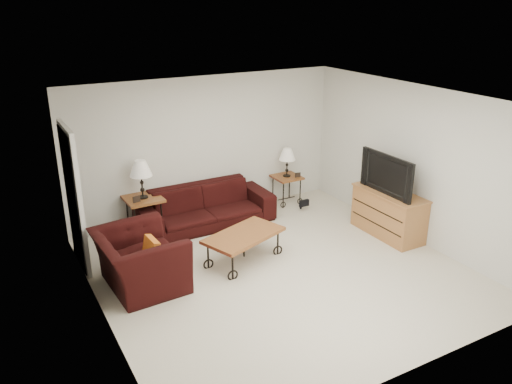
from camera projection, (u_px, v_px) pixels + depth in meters
ground at (279, 271)px, 7.51m from camera, size 5.00×5.00×0.00m
wall_back at (206, 147)px, 9.11m from camera, size 5.00×0.02×2.50m
wall_front at (416, 270)px, 5.03m from camera, size 5.00×0.02×2.50m
wall_left at (96, 228)px, 5.93m from camera, size 0.02×5.00×2.50m
wall_right at (414, 164)px, 8.21m from camera, size 0.02×5.00×2.50m
ceiling at (283, 100)px, 6.62m from camera, size 5.00×5.00×0.00m
doorway at (73, 200)px, 7.37m from camera, size 0.08×0.94×2.04m
sofa at (206, 206)px, 8.92m from camera, size 2.34×0.92×0.68m
side_table_left at (145, 216)px, 8.61m from camera, size 0.60×0.60×0.64m
side_table_right at (286, 190)px, 9.90m from camera, size 0.50×0.50×0.54m
lamp_left at (141, 179)px, 8.38m from camera, size 0.37×0.37×0.64m
lamp_right at (287, 163)px, 9.70m from camera, size 0.31×0.31×0.54m
photo_frame_left at (137, 199)px, 8.28m from camera, size 0.13×0.04×0.11m
photo_frame_right at (298, 175)px, 9.73m from camera, size 0.11×0.04×0.09m
coffee_table at (244, 247)px, 7.73m from camera, size 1.35×1.02×0.45m
armchair at (140, 260)px, 7.00m from camera, size 1.12×1.27×0.79m
throw_pillow at (151, 251)px, 6.98m from camera, size 0.11×0.36×0.36m
tv_stand at (388, 213)px, 8.55m from camera, size 0.53×1.26×0.76m
television at (392, 173)px, 8.29m from camera, size 0.15×1.13×0.65m
backpack at (301, 200)px, 9.63m from camera, size 0.35×0.30×0.38m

